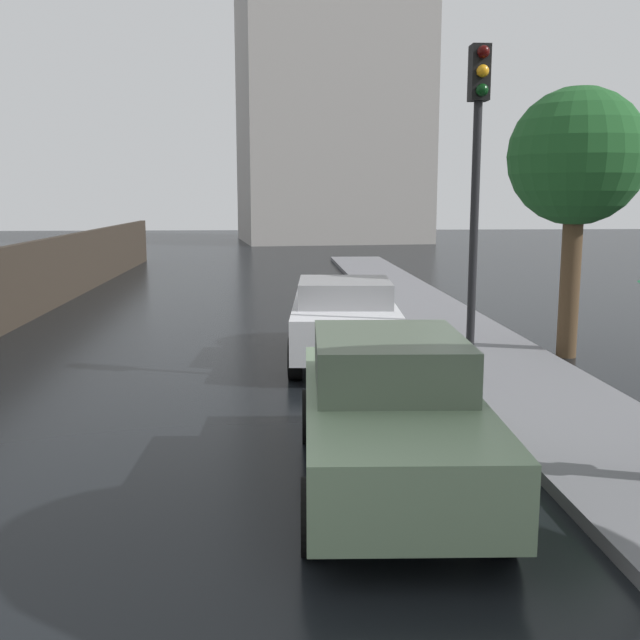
{
  "coord_description": "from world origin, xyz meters",
  "views": [
    {
      "loc": [
        1.36,
        -3.29,
        2.83
      ],
      "look_at": [
        2.0,
        6.59,
        1.18
      ],
      "focal_mm": 41.59,
      "sensor_mm": 36.0,
      "label": 1
    }
  ],
  "objects": [
    {
      "name": "car_white_mid_road",
      "position": [
        2.59,
        9.26,
        0.75
      ],
      "size": [
        2.04,
        4.06,
        1.43
      ],
      "rotation": [
        0.0,
        0.0,
        -0.07
      ],
      "color": "silver",
      "rests_on": "ground"
    },
    {
      "name": "traffic_light",
      "position": [
        4.25,
        7.18,
        3.4
      ],
      "size": [
        0.26,
        0.39,
        4.75
      ],
      "color": "black",
      "rests_on": "sidewalk_strip"
    },
    {
      "name": "street_tree_mid",
      "position": [
        6.59,
        9.35,
        3.45
      ],
      "size": [
        2.35,
        2.35,
        4.68
      ],
      "color": "#4C3823",
      "rests_on": "ground"
    },
    {
      "name": "distant_tower",
      "position": [
        5.1,
        44.36,
        10.59
      ],
      "size": [
        12.11,
        10.34,
        21.17
      ],
      "color": "#9E9993",
      "rests_on": "ground"
    },
    {
      "name": "car_green_near_kerb",
      "position": [
        2.49,
        3.63,
        0.76
      ],
      "size": [
        1.87,
        4.2,
        1.49
      ],
      "rotation": [
        0.0,
        0.0,
        -0.05
      ],
      "color": "slate",
      "rests_on": "ground"
    }
  ]
}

